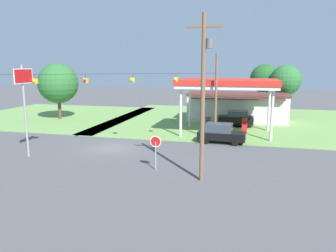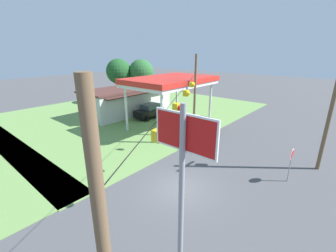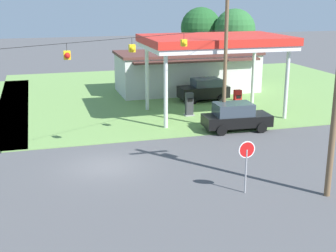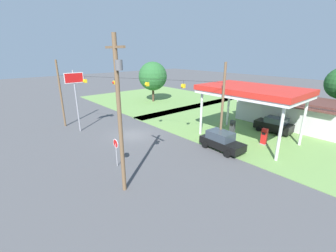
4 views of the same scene
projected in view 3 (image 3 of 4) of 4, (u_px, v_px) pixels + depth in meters
The scene contains 12 objects.
ground_plane at pixel (106, 166), 24.93m from camera, with size 160.00×160.00×0.00m, color #4C4C4F.
grass_verge_station_corner at pixel (199, 90), 44.53m from camera, with size 36.00×28.00×0.04m, color #6B934C.
gas_station_canopy at pixel (215, 43), 34.27m from camera, with size 10.48×6.79×5.92m.
gas_station_store at pixel (187, 71), 43.69m from camera, with size 13.09×6.21×3.75m.
fuel_pump_near at pixel (189, 105), 34.99m from camera, with size 0.71×0.56×1.78m.
fuel_pump_far at pixel (237, 102), 36.02m from camera, with size 0.71×0.56×1.78m.
car_at_pumps_front at pixel (236, 117), 31.25m from camera, with size 4.59×2.28×1.89m.
car_at_pumps_rear at pixel (204, 90), 39.88m from camera, with size 4.25×2.19×1.95m.
stop_sign_roadside at pixel (247, 156), 21.13m from camera, with size 0.80×0.08×2.50m.
signal_span_gantry at pixel (103, 80), 23.66m from camera, with size 17.84×10.24×8.52m.
tree_behind_station at pixel (201, 28), 49.66m from camera, with size 4.28×4.28×7.57m.
tree_far_back at pixel (235, 30), 47.89m from camera, with size 4.22×4.22×7.47m.
Camera 3 is at (-3.26, -23.42, 8.84)m, focal length 50.00 mm.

